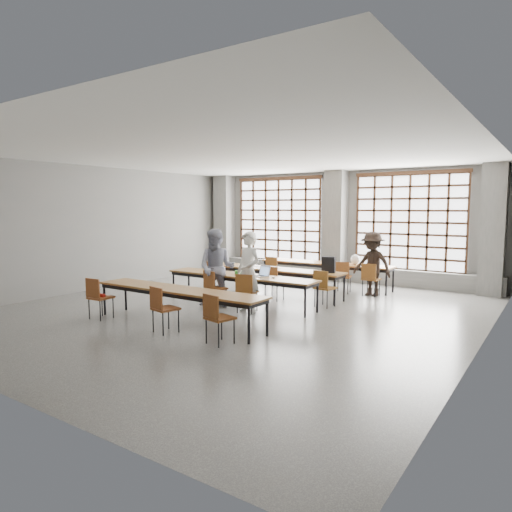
{
  "coord_description": "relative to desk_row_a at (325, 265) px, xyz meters",
  "views": [
    {
      "loc": [
        6.05,
        -8.27,
        2.32
      ],
      "look_at": [
        0.19,
        0.4,
        1.22
      ],
      "focal_mm": 32.0,
      "sensor_mm": 36.0,
      "label": 1
    }
  ],
  "objects": [
    {
      "name": "floor",
      "position": [
        -0.29,
        -3.89,
        -0.66
      ],
      "size": [
        11.0,
        11.0,
        0.0
      ],
      "primitive_type": "plane",
      "color": "#52524F",
      "rests_on": "ground"
    },
    {
      "name": "ceiling",
      "position": [
        -0.29,
        -3.89,
        2.84
      ],
      "size": [
        11.0,
        11.0,
        0.0
      ],
      "primitive_type": "plane",
      "rotation": [
        3.14,
        0.0,
        0.0
      ],
      "color": "silver",
      "rests_on": "floor"
    },
    {
      "name": "wall_back",
      "position": [
        -0.29,
        1.61,
        1.09
      ],
      "size": [
        10.0,
        0.0,
        10.0
      ],
      "primitive_type": "plane",
      "rotation": [
        1.57,
        0.0,
        0.0
      ],
      "color": "slate",
      "rests_on": "floor"
    },
    {
      "name": "wall_left",
      "position": [
        -5.29,
        -3.89,
        1.09
      ],
      "size": [
        0.0,
        11.0,
        11.0
      ],
      "primitive_type": "plane",
      "rotation": [
        1.57,
        0.0,
        1.57
      ],
      "color": "slate",
      "rests_on": "floor"
    },
    {
      "name": "wall_right",
      "position": [
        4.71,
        -3.89,
        1.09
      ],
      "size": [
        0.0,
        11.0,
        11.0
      ],
      "primitive_type": "plane",
      "rotation": [
        1.57,
        0.0,
        -1.57
      ],
      "color": "slate",
      "rests_on": "floor"
    },
    {
      "name": "column_left",
      "position": [
        -4.79,
        1.33,
        1.09
      ],
      "size": [
        0.6,
        0.55,
        3.5
      ],
      "primitive_type": "cube",
      "color": "#5C5C59",
      "rests_on": "floor"
    },
    {
      "name": "column_mid",
      "position": [
        -0.29,
        1.33,
        1.09
      ],
      "size": [
        0.6,
        0.55,
        3.5
      ],
      "primitive_type": "cube",
      "color": "#5C5C59",
      "rests_on": "floor"
    },
    {
      "name": "column_right",
      "position": [
        4.21,
        1.33,
        1.09
      ],
      "size": [
        0.6,
        0.55,
        3.5
      ],
      "primitive_type": "cube",
      "color": "#5C5C59",
      "rests_on": "floor"
    },
    {
      "name": "window_left",
      "position": [
        -2.54,
        1.54,
        1.24
      ],
      "size": [
        3.32,
        0.12,
        3.0
      ],
      "color": "white",
      "rests_on": "wall_back"
    },
    {
      "name": "window_right",
      "position": [
        1.96,
        1.54,
        1.24
      ],
      "size": [
        3.32,
        0.12,
        3.0
      ],
      "color": "white",
      "rests_on": "wall_back"
    },
    {
      "name": "sill_ledge",
      "position": [
        -0.29,
        1.41,
        -0.41
      ],
      "size": [
        9.8,
        0.35,
        0.5
      ],
      "primitive_type": "cube",
      "color": "#5C5C59",
      "rests_on": "floor"
    },
    {
      "name": "desk_row_a",
      "position": [
        0.0,
        0.0,
        0.0
      ],
      "size": [
        4.0,
        0.7,
        0.73
      ],
      "color": "brown",
      "rests_on": "floor"
    },
    {
      "name": "desk_row_b",
      "position": [
        -0.62,
        -1.93,
        0.0
      ],
      "size": [
        4.0,
        0.7,
        0.73
      ],
      "color": "brown",
      "rests_on": "floor"
    },
    {
      "name": "desk_row_c",
      "position": [
        -0.63,
        -3.4,
        0.0
      ],
      "size": [
        4.0,
        0.7,
        0.73
      ],
      "color": "brown",
      "rests_on": "floor"
    },
    {
      "name": "desk_row_d",
      "position": [
        -0.54,
        -5.62,
        0.0
      ],
      "size": [
        4.0,
        0.7,
        0.73
      ],
      "color": "brown",
      "rests_on": "floor"
    },
    {
      "name": "chair_back_left",
      "position": [
        -1.4,
        -0.63,
        -0.13
      ],
      "size": [
        0.42,
        0.43,
        0.88
      ],
      "color": "brown",
      "rests_on": "floor"
    },
    {
      "name": "chair_back_mid",
      "position": [
        0.82,
        -0.63,
        -0.13
      ],
      "size": [
        0.5,
        0.5,
        0.88
      ],
      "color": "maroon",
      "rests_on": "floor"
    },
    {
      "name": "chair_back_right",
      "position": [
        1.6,
        -0.63,
        -0.13
      ],
      "size": [
        0.43,
        0.43,
        0.88
      ],
      "color": "brown",
      "rests_on": "floor"
    },
    {
      "name": "chair_mid_left",
      "position": [
        -2.25,
        -2.55,
        -0.13
      ],
      "size": [
        0.52,
        0.52,
        0.88
      ],
      "color": "brown",
      "rests_on": "floor"
    },
    {
      "name": "chair_mid_centre",
      "position": [
        -0.22,
        -2.55,
        -0.13
      ],
      "size": [
        0.43,
        0.44,
        0.88
      ],
      "color": "brown",
      "rests_on": "floor"
    },
    {
      "name": "chair_mid_right",
      "position": [
        1.17,
        -2.55,
        -0.13
      ],
      "size": [
        0.47,
        0.47,
        0.88
      ],
      "color": "brown",
      "rests_on": "floor"
    },
    {
      "name": "chair_front_left",
      "position": [
        -0.95,
        -4.03,
        -0.13
      ],
      "size": [
        0.5,
        0.5,
        0.88
      ],
      "color": "brown",
      "rests_on": "floor"
    },
    {
      "name": "chair_front_right",
      "position": [
        -0.01,
        -4.02,
        -0.13
      ],
      "size": [
        0.51,
        0.51,
        0.88
      ],
      "color": "brown",
      "rests_on": "floor"
    },
    {
      "name": "chair_near_left",
      "position": [
        -2.23,
        -6.25,
        -0.13
      ],
      "size": [
        0.44,
        0.45,
        0.88
      ],
      "color": "brown",
      "rests_on": "floor"
    },
    {
      "name": "chair_near_mid",
      "position": [
        -0.35,
        -6.24,
        -0.13
      ],
      "size": [
        0.5,
        0.5,
        0.88
      ],
      "color": "brown",
      "rests_on": "floor"
    },
    {
      "name": "chair_near_right",
      "position": [
        0.95,
        -6.24,
        -0.13
      ],
      "size": [
        0.5,
        0.5,
        0.88
      ],
      "color": "brown",
      "rests_on": "floor"
    },
    {
      "name": "student_male",
      "position": [
        -0.03,
        -3.9,
        0.24
      ],
      "size": [
        0.74,
        0.58,
        1.81
      ],
      "primitive_type": "imported",
      "rotation": [
        0.0,
        0.0,
        -0.24
      ],
      "color": "white",
      "rests_on": "floor"
    },
    {
      "name": "student_female",
      "position": [
        -0.93,
        -3.9,
        0.26
      ],
      "size": [
        1.09,
        0.98,
        1.84
      ],
      "primitive_type": "imported",
      "rotation": [
        0.0,
        0.0,
        0.38
      ],
      "color": "#19204B",
      "rests_on": "floor"
    },
    {
      "name": "student_back",
      "position": [
        1.6,
        -0.5,
        0.19
      ],
      "size": [
        1.2,
        0.84,
        1.7
      ],
      "primitive_type": "imported",
      "rotation": [
        0.0,
        0.0,
        -0.2
      ],
      "color": "black",
      "rests_on": "floor"
    },
    {
      "name": "laptop_front",
      "position": [
        -0.06,
        -3.29,
        0.13
      ],
      "size": [
        0.44,
        0.4,
        0.26
      ],
      "color": "#BCBCC1",
      "rests_on": "desk_row_c"
    },
    {
      "name": "laptop_back",
      "position": [
        1.36,
        0.11,
        0.13
      ],
      "size": [
        0.39,
        0.35,
        0.26
      ],
      "color": "#B7B6BB",
      "rests_on": "desk_row_a"
    },
    {
      "name": "mouse",
      "position": [
        0.32,
        -3.42,
        0.08
      ],
      "size": [
        0.11,
        0.08,
        0.04
      ],
      "primitive_type": "ellipsoid",
      "rotation": [
        0.0,
        0.0,
        0.21
      ],
      "color": "silver",
      "rests_on": "desk_row_c"
    },
    {
      "name": "green_box",
      "position": [
        -0.68,
        -3.32,
        0.11
      ],
      "size": [
        0.27,
        0.18,
        0.09
      ],
      "primitive_type": "cube",
      "rotation": [
        0.0,
        0.0,
        0.38
      ],
      "color": "#31852B",
      "rests_on": "desk_row_c"
    },
    {
      "name": "phone",
      "position": [
        -0.45,
        -3.5,
        0.07
      ],
      "size": [
        0.14,
        0.08,
        0.01
      ],
      "primitive_type": "cube",
      "rotation": [
        0.0,
        0.0,
        0.17
      ],
      "color": "black",
      "rests_on": "desk_row_c"
    },
    {
      "name": "paper_sheet_a",
      "position": [
        -1.22,
        -1.88,
        0.07
      ],
      "size": [
        0.32,
        0.24,
        0.0
      ],
      "primitive_type": "cube",
      "rotation": [
        0.0,
        0.0,
        -0.12
      ],
      "color": "white",
      "rests_on": "desk_row_b"
    },
    {
      "name": "paper_sheet_b",
      "position": [
        -0.92,
        -1.98,
        0.07
      ],
      "size": [
        0.36,
        0.34,
        0.0
      ],
      "primitive_type": "cube",
      "rotation": [
        0.0,
        0.0,
        -0.58
      ],
      "color": "white",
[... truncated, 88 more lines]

